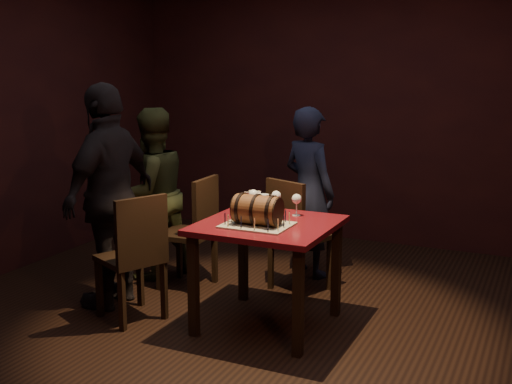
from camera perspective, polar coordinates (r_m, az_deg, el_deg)
room_shell at (r=4.35m, az=0.05°, el=5.68°), size 5.04×5.04×2.80m
pub_table at (r=4.47m, az=1.06°, el=-4.10°), size 0.90×0.90×0.75m
cake_board at (r=4.34m, az=0.11°, el=-2.96°), size 0.45×0.35×0.01m
barrel_cake at (r=4.32m, az=0.10°, el=-1.59°), size 0.37×0.22×0.22m
birthday_candles at (r=4.33m, az=0.11°, el=-2.36°), size 0.40×0.30×0.09m
wine_glass_left at (r=4.77m, az=-0.24°, el=-0.30°), size 0.07×0.07×0.16m
wine_glass_mid at (r=4.72m, az=1.80°, el=-0.42°), size 0.07×0.07×0.16m
wine_glass_right at (r=4.62m, az=3.63°, el=-0.71°), size 0.07×0.07×0.16m
pint_of_ale at (r=4.66m, az=0.72°, el=-1.15°), size 0.07×0.07×0.15m
menu_card at (r=4.85m, az=-0.30°, el=-0.73°), size 0.10×0.05×0.13m
chair_back at (r=5.17m, az=3.37°, el=-3.33°), size 0.52×0.52×0.93m
chair_left_rear at (r=5.27m, az=-5.43°, el=-3.06°), size 0.42×0.42×0.93m
chair_left_front at (r=4.64m, az=-10.66°, el=-5.20°), size 0.53×0.53×0.93m
person_back at (r=5.56m, az=4.73°, el=-0.01°), size 0.63×0.54×1.48m
person_left_rear at (r=5.58m, az=-9.29°, el=-0.15°), size 0.79×0.87×1.47m
person_left_front at (r=4.95m, az=-12.83°, el=-0.36°), size 0.42×1.00×1.70m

